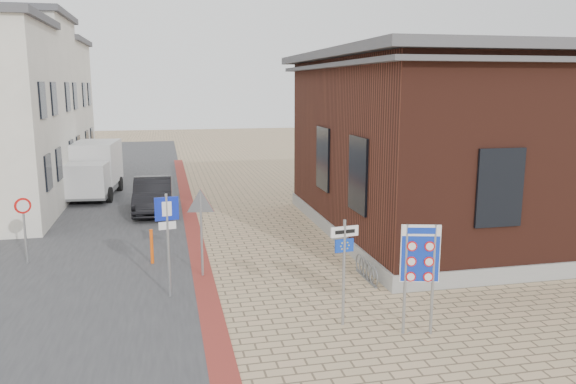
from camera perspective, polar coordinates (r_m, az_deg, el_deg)
name	(u,v)px	position (r m, az deg, el deg)	size (l,w,h in m)	color
ground	(295,317)	(14.06, 0.73, -12.57)	(120.00, 120.00, 0.00)	tan
road_strip	(113,203)	(28.23, -17.39, -1.04)	(7.00, 60.00, 0.02)	#38383A
curb_strip	(192,223)	(23.25, -9.76, -3.17)	(0.60, 40.00, 0.02)	maroon
brick_building	(480,140)	(23.01, 18.96, 5.03)	(13.00, 13.00, 6.80)	gray
townhouse_far	(26,109)	(37.46, -25.09, 7.67)	(7.40, 6.40, 8.30)	white
bike_rack	(366,270)	(16.66, 7.97, -7.90)	(0.08, 1.80, 0.60)	slate
sedan	(153,195)	(25.62, -13.55, -0.30)	(1.62, 4.65, 1.53)	black
box_truck	(94,169)	(29.92, -19.13, 2.21)	(2.56, 5.34, 2.71)	slate
border_sign	(420,256)	(12.89, 13.27, -6.39)	(0.86, 0.26, 2.56)	gray
essen_sign	(344,256)	(13.11, 5.72, -6.45)	(0.69, 0.14, 2.55)	gray
parking_sign	(167,226)	(15.00, -12.15, -3.45)	(0.62, 0.14, 2.81)	gray
yield_sign	(201,211)	(16.48, -8.85, -1.93)	(0.91, 0.21, 2.58)	gray
speed_sign	(24,220)	(19.41, -25.25, -2.63)	(0.47, 0.24, 2.14)	gray
bollard	(152,247)	(18.27, -13.67, -5.43)	(0.10, 0.10, 1.13)	#FF5A0D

